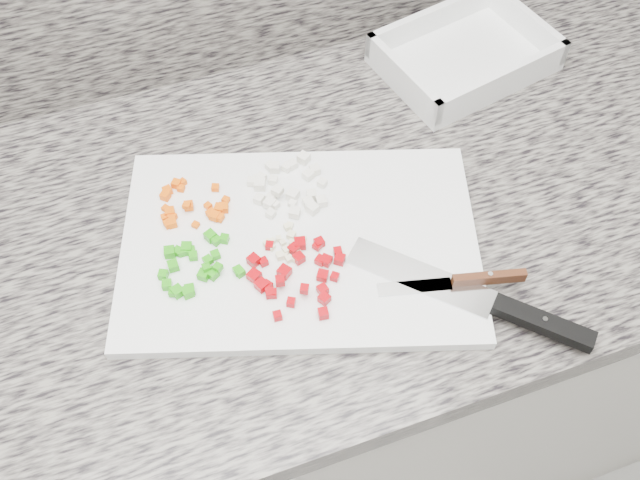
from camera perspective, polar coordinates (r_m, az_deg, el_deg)
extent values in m
cube|color=beige|center=(1.34, -5.69, -11.03)|extent=(3.92, 0.62, 0.86)
cube|color=slate|center=(0.95, -7.92, -0.08)|extent=(3.96, 0.64, 0.04)
cube|color=white|center=(0.90, -1.62, -0.36)|extent=(0.52, 0.42, 0.01)
cube|color=#EB5805|center=(0.93, -11.74, 1.82)|extent=(0.01, 0.01, 0.01)
cube|color=#EB5805|center=(0.96, -11.06, 4.08)|extent=(0.01, 0.01, 0.01)
cube|color=#EB5805|center=(0.93, -11.73, 1.34)|extent=(0.01, 0.01, 0.01)
cube|color=#EB5805|center=(0.92, -9.92, 1.22)|extent=(0.01, 0.01, 0.01)
cube|color=#EB5805|center=(0.94, -7.55, 3.20)|extent=(0.01, 0.01, 0.01)
cube|color=#EB5805|center=(0.94, -10.46, 2.72)|extent=(0.01, 0.01, 0.01)
cube|color=#EB5805|center=(0.93, -10.63, 2.75)|extent=(0.01, 0.01, 0.01)
cube|color=#EB5805|center=(0.97, -10.93, 4.56)|extent=(0.01, 0.01, 0.01)
cube|color=#EB5805|center=(0.93, -12.33, 1.80)|extent=(0.01, 0.01, 0.01)
cube|color=#EB5805|center=(0.93, -8.69, 2.10)|extent=(0.01, 0.01, 0.01)
cube|color=#EB5805|center=(0.94, -12.24, 2.49)|extent=(0.01, 0.01, 0.01)
cube|color=#EB5805|center=(0.96, -12.11, 3.90)|extent=(0.01, 0.01, 0.01)
cube|color=#EB5805|center=(0.95, -8.37, 4.18)|extent=(0.01, 0.01, 0.01)
cube|color=#EB5805|center=(0.93, -7.72, 2.58)|extent=(0.01, 0.01, 0.01)
cube|color=#EB5805|center=(0.92, -8.43, 1.93)|extent=(0.02, 0.02, 0.01)
cube|color=#EB5805|center=(0.96, -11.41, 4.44)|extent=(0.02, 0.02, 0.01)
cube|color=#EB5805|center=(0.93, -7.93, 2.38)|extent=(0.01, 0.01, 0.01)
cube|color=#EB5805|center=(0.93, -8.05, 2.51)|extent=(0.02, 0.02, 0.01)
cube|color=#EB5805|center=(0.94, -8.95, 2.72)|extent=(0.01, 0.01, 0.01)
cube|color=#EB5805|center=(0.92, -8.07, 1.82)|extent=(0.01, 0.01, 0.01)
cube|color=#EB5805|center=(0.93, -12.06, 1.28)|extent=(0.01, 0.01, 0.01)
cube|color=#EB5805|center=(0.94, -11.91, 2.19)|extent=(0.01, 0.01, 0.01)
cube|color=#EB5805|center=(0.95, -12.27, 3.48)|extent=(0.02, 0.02, 0.01)
cube|color=white|center=(0.93, -3.64, 2.86)|extent=(0.01, 0.01, 0.01)
cube|color=white|center=(0.93, -3.42, 3.96)|extent=(0.02, 0.02, 0.01)
cube|color=white|center=(0.93, -2.19, 3.64)|extent=(0.02, 0.02, 0.01)
cube|color=white|center=(0.92, -3.96, 2.13)|extent=(0.01, 0.01, 0.01)
cube|color=white|center=(0.96, -0.43, 5.64)|extent=(0.01, 0.01, 0.01)
cube|color=white|center=(0.97, -1.31, 6.58)|extent=(0.02, 0.02, 0.01)
cube|color=white|center=(0.95, -0.94, 5.22)|extent=(0.02, 0.02, 0.01)
cube|color=white|center=(0.95, 0.18, 4.60)|extent=(0.01, 0.01, 0.01)
cube|color=white|center=(0.92, -0.94, 3.00)|extent=(0.01, 0.01, 0.01)
cube|color=white|center=(0.95, -4.84, 4.45)|extent=(0.02, 0.02, 0.01)
cube|color=white|center=(0.93, -4.06, 2.94)|extent=(0.02, 0.02, 0.01)
cube|color=white|center=(0.92, -0.58, 2.54)|extent=(0.02, 0.02, 0.01)
cube|color=white|center=(0.95, -3.76, 4.80)|extent=(0.01, 0.01, 0.01)
cube|color=white|center=(0.93, -3.93, 3.42)|extent=(0.01, 0.01, 0.01)
cube|color=white|center=(0.93, 0.11, 3.12)|extent=(0.01, 0.01, 0.01)
cube|color=white|center=(0.93, -2.20, 2.96)|extent=(0.01, 0.01, 0.01)
cube|color=white|center=(0.92, -2.03, 2.22)|extent=(0.02, 0.02, 0.01)
cube|color=white|center=(0.97, -2.53, 5.94)|extent=(0.01, 0.01, 0.01)
cube|color=white|center=(0.96, -2.69, 5.83)|extent=(0.02, 0.02, 0.01)
cube|color=white|center=(0.93, -4.90, 3.27)|extent=(0.02, 0.02, 0.01)
cube|color=white|center=(0.95, -4.75, 4.97)|extent=(0.02, 0.02, 0.01)
cube|color=white|center=(0.93, -0.70, 3.56)|extent=(0.01, 0.01, 0.01)
cube|color=white|center=(0.97, -4.00, 5.94)|extent=(0.01, 0.01, 0.01)
cube|color=white|center=(0.96, -3.65, 5.82)|extent=(0.02, 0.02, 0.01)
cube|color=white|center=(0.95, -5.25, 4.81)|extent=(0.01, 0.01, 0.01)
cube|color=white|center=(0.93, -0.68, 3.61)|extent=(0.01, 0.01, 0.01)
cube|color=white|center=(0.97, -2.24, 6.08)|extent=(0.01, 0.01, 0.01)
cube|color=white|center=(0.95, -5.49, 4.68)|extent=(0.01, 0.01, 0.01)
cube|color=#239B0E|center=(0.90, -11.28, -0.88)|extent=(0.02, 0.02, 0.01)
cube|color=#239B0E|center=(0.90, -10.62, -0.60)|extent=(0.02, 0.02, 0.01)
cube|color=#239B0E|center=(0.87, -11.33, -4.05)|extent=(0.02, 0.02, 0.01)
cube|color=#239B0E|center=(0.89, -11.66, -2.02)|extent=(0.01, 0.01, 0.01)
cube|color=#239B0E|center=(0.87, -8.17, -2.19)|extent=(0.01, 0.01, 0.01)
cube|color=#239B0E|center=(0.87, -11.63, -4.08)|extent=(0.01, 0.01, 0.01)
cube|color=#239B0E|center=(0.87, -6.58, -2.43)|extent=(0.01, 0.01, 0.01)
cube|color=#239B0E|center=(0.87, -12.14, -3.52)|extent=(0.01, 0.01, 0.01)
cube|color=#239B0E|center=(0.87, -9.30, -2.77)|extent=(0.02, 0.02, 0.01)
cube|color=#239B0E|center=(0.89, -8.37, -1.17)|extent=(0.01, 0.01, 0.01)
cube|color=#239B0E|center=(0.87, -9.07, -2.17)|extent=(0.01, 0.01, 0.01)
cube|color=#239B0E|center=(0.90, -10.28, -0.84)|extent=(0.01, 0.01, 0.01)
cube|color=#239B0E|center=(0.88, -12.43, -2.74)|extent=(0.01, 0.01, 0.01)
cube|color=#239B0E|center=(0.87, -8.58, -2.69)|extent=(0.02, 0.02, 0.01)
cube|color=#239B0E|center=(0.87, -10.38, -3.92)|extent=(0.01, 0.01, 0.01)
cube|color=#239B0E|center=(0.90, -7.65, 0.10)|extent=(0.01, 0.01, 0.01)
cube|color=#239B0E|center=(0.90, -8.34, 0.00)|extent=(0.02, 0.02, 0.01)
cube|color=#239B0E|center=(0.89, -10.10, -1.26)|extent=(0.01, 0.01, 0.01)
cube|color=#239B0E|center=(0.87, -6.43, -2.57)|extent=(0.01, 0.01, 0.01)
cube|color=#239B0E|center=(0.90, -8.76, 0.31)|extent=(0.02, 0.02, 0.01)
cube|color=#239B0E|center=(0.87, -8.97, -1.60)|extent=(0.01, 0.01, 0.01)
cube|color=#239B0E|center=(0.90, -11.94, -0.95)|extent=(0.02, 0.02, 0.01)
cube|color=#239B0E|center=(0.86, -10.54, -4.11)|extent=(0.01, 0.01, 0.01)
cube|color=#239B0E|center=(0.90, -10.93, -0.92)|extent=(0.01, 0.01, 0.01)
cube|color=#A30209|center=(0.88, -4.54, -1.75)|extent=(0.01, 0.01, 0.01)
cube|color=#A30209|center=(0.86, -5.29, -2.86)|extent=(0.02, 0.02, 0.01)
cube|color=#A30209|center=(0.86, -4.27, -3.66)|extent=(0.02, 0.02, 0.01)
cube|color=#A30209|center=(0.88, -2.12, -0.73)|extent=(0.02, 0.02, 0.01)
cube|color=#A30209|center=(0.86, -4.70, -3.61)|extent=(0.02, 0.02, 0.01)
cube|color=#A30209|center=(0.86, 1.19, -2.95)|extent=(0.01, 0.01, 0.01)
cube|color=#A30209|center=(0.88, -1.70, -1.45)|extent=(0.02, 0.02, 0.01)
cube|color=#A30209|center=(0.88, 1.42, -0.94)|extent=(0.01, 0.01, 0.01)
cube|color=#A30209|center=(0.88, -5.33, -1.64)|extent=(0.02, 0.02, 0.01)
cube|color=#A30209|center=(0.89, -1.61, -0.26)|extent=(0.02, 0.02, 0.01)
cube|color=#A30209|center=(0.84, -1.25, -3.93)|extent=(0.01, 0.01, 0.01)
cube|color=#A30209|center=(0.87, 0.48, -1.65)|extent=(0.02, 0.02, 0.01)
cube|color=#A30209|center=(0.86, 0.21, -2.85)|extent=(0.02, 0.02, 0.01)
cube|color=#A30209|center=(0.87, 1.58, -1.55)|extent=(0.02, 0.02, 0.01)
cube|color=#A30209|center=(0.84, -2.32, -5.00)|extent=(0.01, 0.01, 0.01)
cube|color=#A30209|center=(0.89, -4.06, -0.45)|extent=(0.01, 0.01, 0.01)
cube|color=#A30209|center=(0.85, -3.21, -3.28)|extent=(0.01, 0.01, 0.01)
cube|color=#A30209|center=(0.89, -0.06, -0.20)|extent=(0.01, 0.01, 0.01)
cube|color=#A30209|center=(0.85, 0.20, -3.98)|extent=(0.01, 0.01, 0.01)
cube|color=#A30209|center=(0.85, -4.03, -4.26)|extent=(0.01, 0.01, 0.01)
cube|color=#A30209|center=(0.89, -0.21, -0.47)|extent=(0.01, 0.01, 0.01)
cube|color=#A30209|center=(0.87, 0.03, -1.63)|extent=(0.02, 0.02, 0.01)
cube|color=#A30209|center=(0.84, -3.43, -6.08)|extent=(0.01, 0.01, 0.01)
cube|color=#A30209|center=(0.85, 0.35, -4.71)|extent=(0.02, 0.02, 0.01)
cube|color=#A30209|center=(0.86, -2.87, -2.56)|extent=(0.02, 0.02, 0.01)
cube|color=#A30209|center=(0.85, -3.83, -4.29)|extent=(0.01, 0.01, 0.01)
cube|color=#A30209|center=(0.84, 0.26, -5.90)|extent=(0.01, 0.01, 0.01)
cube|color=beige|center=(0.88, -2.49, -1.51)|extent=(0.01, 0.01, 0.01)
cube|color=beige|center=(0.89, -1.32, 0.06)|extent=(0.01, 0.01, 0.01)
cube|color=beige|center=(0.88, -2.83, -1.19)|extent=(0.01, 0.01, 0.01)
cube|color=beige|center=(0.89, -3.89, -0.57)|extent=(0.01, 0.01, 0.01)
cube|color=beige|center=(0.89, -2.24, -0.23)|extent=(0.01, 0.01, 0.01)
cube|color=beige|center=(0.90, -3.31, 0.12)|extent=(0.01, 0.01, 0.01)
cube|color=beige|center=(0.90, -3.84, -0.06)|extent=(0.01, 0.01, 0.01)
cube|color=beige|center=(0.91, -2.44, 1.15)|extent=(0.01, 0.01, 0.01)
cube|color=beige|center=(0.90, -2.31, 0.38)|extent=(0.01, 0.01, 0.01)
cube|color=beige|center=(0.89, -4.20, -0.30)|extent=(0.01, 0.01, 0.01)
cube|color=beige|center=(0.89, -3.00, -0.20)|extent=(0.01, 0.01, 0.01)
cube|color=beige|center=(0.88, -3.21, -1.25)|extent=(0.01, 0.01, 0.01)
cube|color=beige|center=(0.88, -2.07, -1.49)|extent=(0.01, 0.01, 0.01)
cube|color=beige|center=(0.88, -1.72, -1.11)|extent=(0.01, 0.01, 0.01)
cube|color=beige|center=(0.91, -2.64, 1.05)|extent=(0.01, 0.01, 0.01)
cube|color=beige|center=(0.88, -2.71, -0.77)|extent=(0.01, 0.01, 0.01)
cube|color=silver|center=(0.87, 8.03, -2.95)|extent=(0.16, 0.16, 0.00)
cube|color=black|center=(0.87, 17.41, -6.35)|extent=(0.10, 0.10, 0.02)
cylinder|color=silver|center=(0.86, 17.56, -6.06)|extent=(0.01, 0.01, 0.00)
cube|color=silver|center=(0.87, 7.57, -3.76)|extent=(0.09, 0.04, 0.00)
cube|color=#4C2413|center=(0.88, 13.36, -2.98)|extent=(0.09, 0.03, 0.02)
cylinder|color=silver|center=(0.87, 13.47, -2.67)|extent=(0.01, 0.01, 0.00)
cube|color=white|center=(1.15, 11.40, 13.78)|extent=(0.28, 0.23, 0.01)
cube|color=white|center=(1.18, 9.02, 17.09)|extent=(0.24, 0.06, 0.04)
cube|color=white|center=(1.09, 14.36, 12.19)|extent=(0.24, 0.06, 0.04)
cube|color=white|center=(1.21, 16.12, 16.40)|extent=(0.05, 0.18, 0.04)
cube|color=white|center=(1.07, 6.65, 12.79)|extent=(0.05, 0.18, 0.04)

